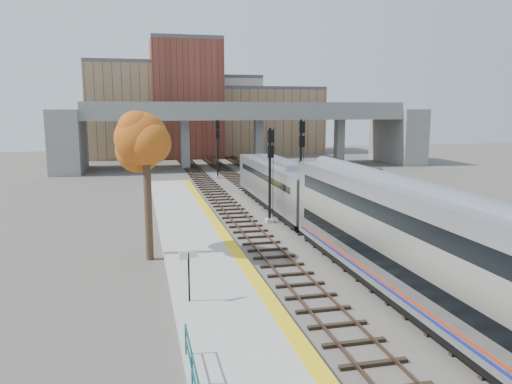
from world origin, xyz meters
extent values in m
plane|color=#47423D|center=(0.00, 0.00, 0.00)|extent=(160.00, 160.00, 0.00)
cube|color=#9E9E99|center=(-7.25, 0.00, 0.17)|extent=(4.50, 60.00, 0.35)
cube|color=yellow|center=(-5.35, 0.00, 0.35)|extent=(0.70, 60.00, 0.01)
cube|color=black|center=(-3.20, 12.50, 0.07)|extent=(2.50, 95.00, 0.14)
cube|color=brown|center=(-3.92, 12.50, 0.18)|extent=(0.07, 95.00, 0.14)
cube|color=brown|center=(-2.48, 12.50, 0.18)|extent=(0.07, 95.00, 0.14)
cube|color=black|center=(1.00, 12.50, 0.07)|extent=(2.50, 95.00, 0.14)
cube|color=brown|center=(0.28, 12.50, 0.18)|extent=(0.07, 95.00, 0.14)
cube|color=brown|center=(1.72, 12.50, 0.18)|extent=(0.07, 95.00, 0.14)
cube|color=black|center=(5.00, 12.50, 0.07)|extent=(2.50, 95.00, 0.14)
cube|color=brown|center=(4.28, 12.50, 0.18)|extent=(0.07, 95.00, 0.14)
cube|color=brown|center=(5.72, 12.50, 0.18)|extent=(0.07, 95.00, 0.14)
cube|color=slate|center=(5.00, 45.00, 7.75)|extent=(46.00, 10.00, 1.50)
cube|color=slate|center=(5.00, 40.20, 9.00)|extent=(46.00, 0.20, 1.00)
cube|color=slate|center=(5.00, 49.80, 9.00)|extent=(46.00, 0.20, 1.00)
cube|color=slate|center=(-12.00, 45.00, 3.50)|extent=(1.20, 1.60, 7.00)
cube|color=slate|center=(-4.00, 45.00, 3.50)|extent=(1.20, 1.60, 7.00)
cube|color=slate|center=(7.00, 45.00, 3.50)|extent=(1.20, 1.60, 7.00)
cube|color=slate|center=(20.00, 45.00, 3.50)|extent=(1.20, 1.60, 7.00)
cube|color=slate|center=(-20.00, 45.00, 4.25)|extent=(4.00, 12.00, 8.50)
cube|color=slate|center=(30.00, 45.00, 4.25)|extent=(4.00, 12.00, 8.50)
cube|color=#987558|center=(-10.00, 65.00, 8.00)|extent=(18.00, 14.00, 16.00)
cube|color=#4C4C4F|center=(-10.00, 65.00, 16.30)|extent=(18.00, 14.00, 0.60)
cube|color=beige|center=(4.00, 70.00, 7.00)|extent=(16.00, 16.00, 14.00)
cube|color=#4C4C4F|center=(4.00, 70.00, 14.30)|extent=(16.00, 16.00, 0.60)
cube|color=brown|center=(-2.00, 62.00, 10.00)|extent=(12.00, 10.00, 20.00)
cube|color=#4C4C4F|center=(-2.00, 62.00, 20.30)|extent=(12.00, 10.00, 0.60)
cube|color=#987558|center=(14.00, 68.00, 6.00)|extent=(20.00, 14.00, 12.00)
cube|color=#4C4C4F|center=(14.00, 68.00, 12.30)|extent=(20.00, 14.00, 0.60)
cube|color=black|center=(14.00, 28.00, 0.02)|extent=(14.00, 18.00, 0.04)
cube|color=#A8AAB2|center=(1.00, 12.81, 2.35)|extent=(3.00, 19.00, 3.20)
cube|color=black|center=(1.00, 22.33, 2.95)|extent=(2.20, 0.06, 1.10)
cube|color=black|center=(1.00, 12.81, 2.95)|extent=(3.02, 16.15, 0.50)
cube|color=black|center=(1.00, 12.81, 0.50)|extent=(2.70, 17.10, 0.50)
cube|color=#A8AAB2|center=(1.00, 12.81, 4.15)|extent=(1.60, 9.50, 0.40)
cube|color=#A8AAB2|center=(1.00, -9.79, 2.95)|extent=(3.00, 25.00, 4.60)
cube|color=black|center=(1.00, -9.79, 4.15)|extent=(3.02, 23.00, 0.75)
cube|color=black|center=(1.00, -9.79, 2.05)|extent=(3.02, 23.00, 0.65)
cube|color=#A02B13|center=(1.00, -9.79, 1.20)|extent=(3.03, 24.00, 0.12)
cube|color=navy|center=(1.00, -9.79, 1.00)|extent=(3.03, 24.00, 0.12)
cube|color=black|center=(1.00, -9.79, 0.45)|extent=(2.70, 23.75, 0.40)
cube|color=#9E9E99|center=(-1.10, 8.06, 0.15)|extent=(0.60, 0.60, 0.30)
cylinder|color=black|center=(-1.10, 8.06, 3.61)|extent=(0.21, 0.21, 7.22)
cube|color=black|center=(-1.10, 7.81, 6.60)|extent=(0.46, 0.18, 0.93)
cube|color=black|center=(-1.10, 7.81, 5.47)|extent=(0.46, 0.18, 0.93)
cube|color=#9E9E99|center=(3.00, 13.02, 0.15)|extent=(0.60, 0.60, 0.30)
cylinder|color=black|center=(3.00, 13.02, 3.86)|extent=(0.22, 0.22, 7.71)
cube|color=black|center=(3.00, 12.77, 7.05)|extent=(0.50, 0.18, 0.99)
cube|color=black|center=(3.00, 12.77, 5.84)|extent=(0.50, 0.18, 0.99)
cube|color=#9E9E99|center=(-1.10, 33.25, 0.15)|extent=(0.60, 0.60, 0.30)
cylinder|color=black|center=(-1.10, 33.25, 3.62)|extent=(0.21, 0.21, 7.24)
cube|color=black|center=(-1.10, 33.00, 6.62)|extent=(0.47, 0.18, 0.93)
cube|color=black|center=(-1.10, 33.00, 5.48)|extent=(0.47, 0.18, 0.93)
cylinder|color=black|center=(-8.80, -7.26, 1.45)|extent=(0.08, 0.08, 2.20)
cube|color=white|center=(-8.80, -7.26, 2.45)|extent=(0.86, 0.36, 0.35)
cylinder|color=#382619|center=(-10.29, 0.51, 3.22)|extent=(0.44, 0.44, 6.43)
ellipsoid|color=#C6761A|center=(-10.29, 0.51, 6.89)|extent=(3.60, 3.60, 4.59)
imported|color=#99999E|center=(9.68, 24.85, 0.68)|extent=(2.36, 4.00, 1.28)
imported|color=#99999E|center=(15.70, 25.06, 0.63)|extent=(2.63, 3.80, 1.19)
imported|color=#99999E|center=(18.67, 29.12, 0.62)|extent=(2.69, 4.29, 1.16)
camera|label=1|loc=(-10.74, -28.04, 8.68)|focal=35.00mm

